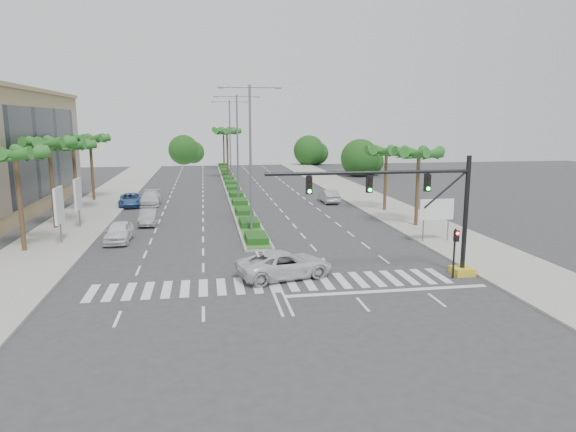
# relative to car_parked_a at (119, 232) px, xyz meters

# --- Properties ---
(ground) EXTENTS (160.00, 160.00, 0.00)m
(ground) POSITION_rel_car_parked_a_xyz_m (10.37, -12.25, -0.77)
(ground) COLOR #333335
(ground) RESTS_ON ground
(footpath_right) EXTENTS (6.00, 120.00, 0.15)m
(footpath_right) POSITION_rel_car_parked_a_xyz_m (25.57, 7.75, -0.70)
(footpath_right) COLOR gray
(footpath_right) RESTS_ON ground
(footpath_left) EXTENTS (6.00, 120.00, 0.15)m
(footpath_left) POSITION_rel_car_parked_a_xyz_m (-4.83, 7.75, -0.70)
(footpath_left) COLOR gray
(footpath_left) RESTS_ON ground
(median) EXTENTS (2.20, 75.00, 0.20)m
(median) POSITION_rel_car_parked_a_xyz_m (10.37, 32.75, -0.67)
(median) COLOR gray
(median) RESTS_ON ground
(median_grass) EXTENTS (1.80, 75.00, 0.04)m
(median_grass) POSITION_rel_car_parked_a_xyz_m (10.37, 32.75, -0.55)
(median_grass) COLOR #2A6021
(median_grass) RESTS_ON median
(signal_gantry) EXTENTS (12.60, 1.20, 7.20)m
(signal_gantry) POSITION_rel_car_parked_a_xyz_m (19.64, -12.25, 2.69)
(signal_gantry) COLOR gold
(signal_gantry) RESTS_ON ground
(pedestrian_signal) EXTENTS (0.28, 0.36, 3.00)m
(pedestrian_signal) POSITION_rel_car_parked_a_xyz_m (20.97, -12.92, 1.27)
(pedestrian_signal) COLOR black
(pedestrian_signal) RESTS_ON ground
(direction_sign) EXTENTS (2.70, 0.11, 3.40)m
(direction_sign) POSITION_rel_car_parked_a_xyz_m (23.87, -4.26, 1.68)
(direction_sign) COLOR slate
(direction_sign) RESTS_ON ground
(billboard_near) EXTENTS (0.18, 2.10, 4.35)m
(billboard_near) POSITION_rel_car_parked_a_xyz_m (-4.13, -0.25, 2.19)
(billboard_near) COLOR slate
(billboard_near) RESTS_ON ground
(billboard_far) EXTENTS (0.18, 2.10, 4.35)m
(billboard_far) POSITION_rel_car_parked_a_xyz_m (-4.13, 5.75, 2.19)
(billboard_far) COLOR slate
(billboard_far) RESTS_ON ground
(palm_left_near) EXTENTS (4.57, 4.68, 7.55)m
(palm_left_near) POSITION_rel_car_parked_a_xyz_m (-6.13, -2.25, 5.92)
(palm_left_near) COLOR brown
(palm_left_near) RESTS_ON ground
(palm_left_mid) EXTENTS (4.57, 4.68, 7.95)m
(palm_left_mid) POSITION_rel_car_parked_a_xyz_m (-6.13, 5.75, 6.30)
(palm_left_mid) COLOR brown
(palm_left_mid) RESTS_ON ground
(palm_left_far) EXTENTS (4.57, 4.68, 7.35)m
(palm_left_far) POSITION_rel_car_parked_a_xyz_m (-6.13, 13.75, 5.72)
(palm_left_far) COLOR brown
(palm_left_far) RESTS_ON ground
(palm_left_end) EXTENTS (4.57, 4.68, 7.75)m
(palm_left_end) POSITION_rel_car_parked_a_xyz_m (-6.13, 21.75, 6.11)
(palm_left_end) COLOR brown
(palm_left_end) RESTS_ON ground
(palm_right_near) EXTENTS (4.57, 4.68, 7.05)m
(palm_right_near) POSITION_rel_car_parked_a_xyz_m (24.87, 1.75, 5.43)
(palm_right_near) COLOR brown
(palm_right_near) RESTS_ON ground
(palm_right_far) EXTENTS (4.57, 4.68, 6.75)m
(palm_right_far) POSITION_rel_car_parked_a_xyz_m (24.87, 9.75, 5.14)
(palm_right_far) COLOR brown
(palm_right_far) RESTS_ON ground
(palm_median_a) EXTENTS (4.57, 4.68, 8.05)m
(palm_median_a) POSITION_rel_car_parked_a_xyz_m (10.37, 42.75, 6.40)
(palm_median_a) COLOR brown
(palm_median_a) RESTS_ON ground
(palm_median_b) EXTENTS (4.57, 4.68, 8.05)m
(palm_median_b) POSITION_rel_car_parked_a_xyz_m (10.37, 57.75, 6.40)
(palm_median_b) COLOR brown
(palm_median_b) RESTS_ON ground
(streetlight_near) EXTENTS (5.10, 0.25, 12.00)m
(streetlight_near) POSITION_rel_car_parked_a_xyz_m (10.37, 1.75, 6.04)
(streetlight_near) COLOR slate
(streetlight_near) RESTS_ON ground
(streetlight_mid) EXTENTS (5.10, 0.25, 12.00)m
(streetlight_mid) POSITION_rel_car_parked_a_xyz_m (10.37, 17.75, 6.04)
(streetlight_mid) COLOR slate
(streetlight_mid) RESTS_ON ground
(streetlight_far) EXTENTS (5.10, 0.25, 12.00)m
(streetlight_far) POSITION_rel_car_parked_a_xyz_m (10.37, 33.75, 6.04)
(streetlight_far) COLOR slate
(streetlight_far) RESTS_ON ground
(car_parked_a) EXTENTS (1.93, 4.58, 1.55)m
(car_parked_a) POSITION_rel_car_parked_a_xyz_m (0.00, 0.00, 0.00)
(car_parked_a) COLOR white
(car_parked_a) RESTS_ON ground
(car_parked_b) EXTENTS (1.45, 4.13, 1.36)m
(car_parked_b) POSITION_rel_car_parked_a_xyz_m (1.53, 6.51, -0.09)
(car_parked_b) COLOR #A0A1A5
(car_parked_b) RESTS_ON ground
(car_parked_c) EXTENTS (2.75, 5.19, 1.39)m
(car_parked_c) POSITION_rel_car_parked_a_xyz_m (-1.43, 17.14, -0.08)
(car_parked_c) COLOR #305593
(car_parked_c) RESTS_ON ground
(car_parked_d) EXTENTS (2.14, 5.25, 1.52)m
(car_parked_d) POSITION_rel_car_parked_a_xyz_m (0.65, 17.57, -0.01)
(car_parked_d) COLOR silver
(car_parked_d) RESTS_ON ground
(car_crossing) EXTENTS (6.20, 4.01, 1.59)m
(car_crossing) POSITION_rel_car_parked_a_xyz_m (11.18, -11.08, 0.02)
(car_crossing) COLOR silver
(car_crossing) RESTS_ON ground
(car_right) EXTENTS (1.62, 4.46, 1.46)m
(car_right) POSITION_rel_car_parked_a_xyz_m (20.52, 16.09, -0.04)
(car_right) COLOR #B3B3B8
(car_right) RESTS_ON ground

